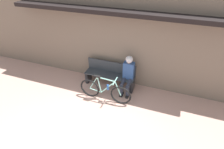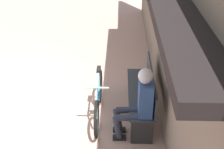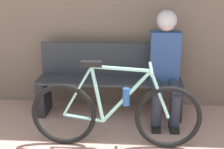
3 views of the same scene
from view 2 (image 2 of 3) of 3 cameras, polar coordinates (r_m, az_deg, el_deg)
name	(u,v)px [view 2 (image 2 of 3)]	position (r m, az deg, el deg)	size (l,w,h in m)	color
ground_plane	(3,112)	(6.22, -19.35, -6.49)	(24.00, 24.00, 0.00)	tan
storefront_wall	(170,30)	(5.07, 10.54, 7.96)	(12.00, 0.56, 3.20)	#756656
park_bench_near	(143,94)	(5.66, 5.67, -3.58)	(1.72, 0.42, 0.86)	#2D3338
bicycle	(98,100)	(5.58, -2.49, -4.61)	(1.67, 0.40, 0.87)	black
person_seated	(139,99)	(4.94, 5.03, -4.57)	(0.34, 0.63, 1.28)	#2D3342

